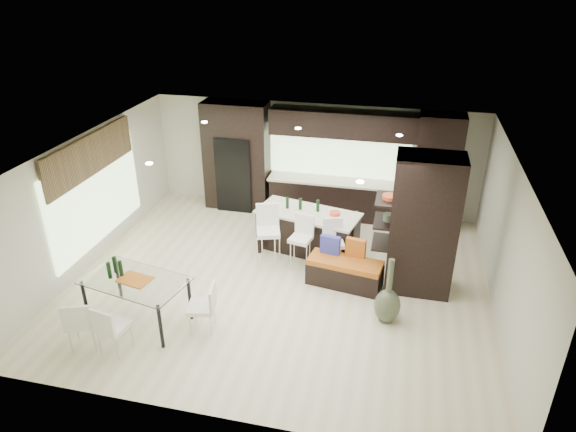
% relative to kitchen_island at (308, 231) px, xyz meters
% --- Properties ---
extents(ground, '(8.00, 8.00, 0.00)m').
position_rel_kitchen_island_xyz_m(ground, '(-0.27, -1.35, -0.45)').
color(ground, beige).
rests_on(ground, ground).
extents(back_wall, '(8.00, 0.02, 2.70)m').
position_rel_kitchen_island_xyz_m(back_wall, '(-0.27, 2.15, 0.90)').
color(back_wall, beige).
rests_on(back_wall, ground).
extents(left_wall, '(0.02, 7.00, 2.70)m').
position_rel_kitchen_island_xyz_m(left_wall, '(-4.27, -1.35, 0.90)').
color(left_wall, beige).
rests_on(left_wall, ground).
extents(right_wall, '(0.02, 7.00, 2.70)m').
position_rel_kitchen_island_xyz_m(right_wall, '(3.73, -1.35, 0.90)').
color(right_wall, beige).
rests_on(right_wall, ground).
extents(ceiling, '(8.00, 7.00, 0.02)m').
position_rel_kitchen_island_xyz_m(ceiling, '(-0.27, -1.35, 2.25)').
color(ceiling, white).
rests_on(ceiling, ground).
extents(window_left, '(0.04, 3.20, 1.90)m').
position_rel_kitchen_island_xyz_m(window_left, '(-4.23, -1.15, 0.90)').
color(window_left, '#B2D199').
rests_on(window_left, left_wall).
extents(window_back, '(3.40, 0.04, 1.20)m').
position_rel_kitchen_island_xyz_m(window_back, '(0.33, 2.11, 1.10)').
color(window_back, '#B2D199').
rests_on(window_back, back_wall).
extents(stone_accent, '(0.08, 3.00, 0.80)m').
position_rel_kitchen_island_xyz_m(stone_accent, '(-4.20, -1.15, 1.80)').
color(stone_accent, brown).
rests_on(stone_accent, left_wall).
extents(ceiling_spots, '(4.00, 3.00, 0.02)m').
position_rel_kitchen_island_xyz_m(ceiling_spots, '(-0.27, -1.10, 2.23)').
color(ceiling_spots, white).
rests_on(ceiling_spots, ceiling).
extents(back_cabinetry, '(6.80, 0.68, 2.70)m').
position_rel_kitchen_island_xyz_m(back_cabinetry, '(0.23, 1.82, 0.90)').
color(back_cabinetry, black).
rests_on(back_cabinetry, ground).
extents(refrigerator, '(0.90, 0.68, 1.90)m').
position_rel_kitchen_island_xyz_m(refrigerator, '(-2.17, 1.77, 0.50)').
color(refrigerator, black).
rests_on(refrigerator, ground).
extents(partition_column, '(1.20, 0.80, 2.70)m').
position_rel_kitchen_island_xyz_m(partition_column, '(2.33, -0.95, 0.90)').
color(partition_column, black).
rests_on(partition_column, ground).
extents(kitchen_island, '(2.33, 1.39, 0.91)m').
position_rel_kitchen_island_xyz_m(kitchen_island, '(0.00, 0.00, 0.00)').
color(kitchen_island, black).
rests_on(kitchen_island, ground).
extents(stool_left, '(0.59, 0.59, 1.06)m').
position_rel_kitchen_island_xyz_m(stool_left, '(-0.67, -0.80, 0.08)').
color(stool_left, white).
rests_on(stool_left, ground).
extents(stool_mid, '(0.49, 0.49, 0.93)m').
position_rel_kitchen_island_xyz_m(stool_mid, '(0.00, -0.77, 0.01)').
color(stool_mid, white).
rests_on(stool_mid, ground).
extents(stool_right, '(0.50, 0.50, 0.92)m').
position_rel_kitchen_island_xyz_m(stool_right, '(0.67, -0.77, 0.01)').
color(stool_right, white).
rests_on(stool_right, ground).
extents(bench, '(1.50, 0.77, 0.55)m').
position_rel_kitchen_island_xyz_m(bench, '(0.97, -1.19, -0.18)').
color(bench, black).
rests_on(bench, ground).
extents(floor_vase, '(0.54, 0.54, 1.25)m').
position_rel_kitchen_island_xyz_m(floor_vase, '(1.83, -2.14, 0.17)').
color(floor_vase, '#414B36').
rests_on(floor_vase, ground).
extents(dining_table, '(1.91, 1.32, 0.84)m').
position_rel_kitchen_island_xyz_m(dining_table, '(-2.39, -3.11, -0.03)').
color(dining_table, white).
rests_on(dining_table, ground).
extents(chair_near, '(0.53, 0.53, 0.84)m').
position_rel_kitchen_island_xyz_m(chair_near, '(-2.39, -3.91, -0.03)').
color(chair_near, white).
rests_on(chair_near, ground).
extents(chair_far, '(0.60, 0.60, 0.86)m').
position_rel_kitchen_island_xyz_m(chair_far, '(-2.94, -3.91, -0.02)').
color(chair_far, white).
rests_on(chair_far, ground).
extents(chair_end, '(0.52, 0.52, 0.82)m').
position_rel_kitchen_island_xyz_m(chair_end, '(-1.22, -3.11, -0.04)').
color(chair_end, white).
rests_on(chair_end, ground).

